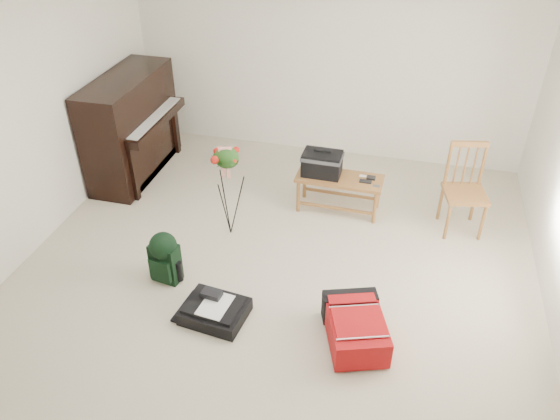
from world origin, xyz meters
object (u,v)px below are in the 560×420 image
(piano, at_px, (132,128))
(black_duffel, at_px, (215,310))
(bench, at_px, (327,168))
(dining_chair, at_px, (465,190))
(green_backpack, at_px, (164,255))
(flower_stand, at_px, (228,192))
(red_suitcase, at_px, (356,324))

(piano, bearing_deg, black_duffel, -50.14)
(piano, xyz_separation_m, bench, (2.46, -0.22, -0.08))
(black_duffel, bearing_deg, piano, 136.65)
(black_duffel, bearing_deg, dining_chair, 49.38)
(piano, relative_size, bench, 1.56)
(green_backpack, bearing_deg, piano, 132.61)
(piano, relative_size, dining_chair, 1.54)
(dining_chair, bearing_deg, black_duffel, -149.48)
(flower_stand, bearing_deg, bench, 23.42)
(piano, xyz_separation_m, black_duffel, (1.82, -2.18, -0.52))
(bench, xyz_separation_m, flower_stand, (-0.90, -0.74, 0.00))
(black_duffel, height_order, flower_stand, flower_stand)
(bench, relative_size, flower_stand, 0.89)
(piano, xyz_separation_m, green_backpack, (1.20, -1.82, -0.30))
(dining_chair, relative_size, black_duffel, 1.64)
(red_suitcase, bearing_deg, bench, 88.52)
(bench, height_order, red_suitcase, bench)
(red_suitcase, distance_m, green_backpack, 1.88)
(bench, relative_size, green_backpack, 1.80)
(red_suitcase, height_order, green_backpack, green_backpack)
(dining_chair, bearing_deg, bench, 167.15)
(bench, relative_size, dining_chair, 0.99)
(dining_chair, relative_size, flower_stand, 0.90)
(black_duffel, bearing_deg, red_suitcase, 10.47)
(piano, relative_size, green_backpack, 2.80)
(green_backpack, relative_size, flower_stand, 0.50)
(bench, bearing_deg, dining_chair, 0.36)
(piano, height_order, dining_chair, piano)
(bench, xyz_separation_m, dining_chair, (1.47, -0.02, -0.05))
(black_duffel, height_order, green_backpack, green_backpack)
(bench, bearing_deg, green_backpack, -126.99)
(piano, relative_size, flower_stand, 1.39)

